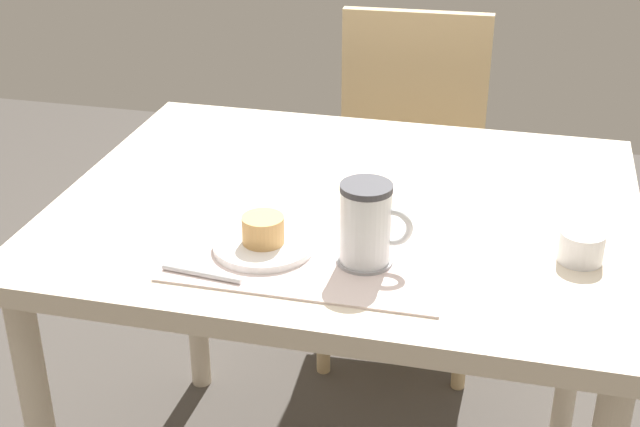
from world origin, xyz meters
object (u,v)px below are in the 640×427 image
at_px(wooden_chair, 408,169).
at_px(coffee_mug, 367,223).
at_px(pastry_plate, 264,245).
at_px(sugar_bowl, 581,247).
at_px(pastry, 263,230).
at_px(dining_table, 347,245).

xyz_separation_m(wooden_chair, coffee_mug, (0.07, -0.95, 0.33)).
height_order(pastry_plate, sugar_bowl, sugar_bowl).
xyz_separation_m(pastry, sugar_bowl, (0.49, 0.09, -0.01)).
bearing_deg(pastry, wooden_chair, 83.93).
xyz_separation_m(dining_table, pastry_plate, (-0.09, -0.21, 0.10)).
bearing_deg(wooden_chair, pastry, 81.27).
height_order(wooden_chair, sugar_bowl, wooden_chair).
xyz_separation_m(pastry_plate, pastry, (0.00, 0.00, 0.03)).
height_order(coffee_mug, sugar_bowl, coffee_mug).
bearing_deg(coffee_mug, sugar_bowl, 15.59).
relative_size(coffee_mug, sugar_bowl, 1.82).
relative_size(pastry_plate, coffee_mug, 1.27).
distance_m(pastry_plate, pastry, 0.03).
distance_m(wooden_chair, pastry_plate, 0.99).
bearing_deg(pastry, pastry_plate, 0.00).
relative_size(dining_table, pastry_plate, 6.27).
height_order(pastry, sugar_bowl, pastry).
height_order(pastry_plate, pastry, pastry).
xyz_separation_m(wooden_chair, pastry_plate, (-0.10, -0.94, 0.27)).
bearing_deg(dining_table, sugar_bowl, -17.10).
xyz_separation_m(pastry_plate, coffee_mug, (0.17, -0.00, 0.06)).
relative_size(pastry_plate, sugar_bowl, 2.31).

